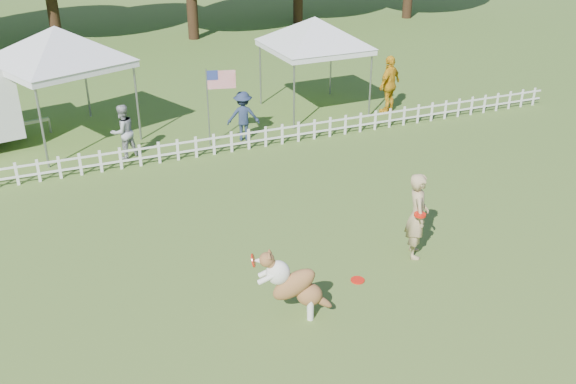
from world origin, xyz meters
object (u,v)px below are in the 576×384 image
Objects in this scene: spectator_c at (389,84)px; canopy_tent_right at (314,66)px; handler at (417,215)px; frisbee_on_turf at (358,280)px; canopy_tent_left at (64,86)px; dog at (295,284)px; spectator_b at (243,116)px; flag_pole at (208,108)px; spectator_a at (123,132)px.

canopy_tent_right is at bearing -55.92° from spectator_c.
frisbee_on_turf is (-1.48, -0.40, -0.87)m from handler.
dog is at bearing -97.77° from canopy_tent_left.
handler is 1.24× the size of spectator_b.
dog is at bearing -83.02° from flag_pole.
dog is 0.58× the size of flag_pole.
flag_pole is (-2.07, 7.24, 0.21)m from handler.
handler is 0.56× the size of canopy_tent_left.
handler is 9.10m from canopy_tent_right.
frisbee_on_turf is at bearing -111.77° from canopy_tent_right.
canopy_tent_right is 6.56m from spectator_a.
flag_pole reaches higher than spectator_b.
spectator_c is at bearing 56.04° from frisbee_on_turf.
flag_pole is 1.09m from spectator_b.
dog is 11.15m from spectator_c.
spectator_c is (4.02, 7.77, 0.04)m from handler.
frisbee_on_turf is at bearing 27.79° from spectator_c.
dog reaches higher than frisbee_on_turf.
handler is at bearing -60.70° from flag_pole.
handler is at bearing 34.39° from spectator_c.
spectator_a is 0.80× the size of spectator_c.
spectator_a is at bearing 55.82° from handler.
spectator_b is (4.58, -1.93, -0.87)m from canopy_tent_left.
spectator_a is at bearing -24.92° from spectator_c.
canopy_tent_left is (-2.65, 10.12, 0.96)m from dog.
handler is at bearing 97.21° from spectator_a.
spectator_a is at bearing -167.73° from flag_pole.
spectator_a is at bearing -167.53° from canopy_tent_right.
canopy_tent_left is 1.72× the size of spectator_c.
canopy_tent_right is at bearing 35.87° from flag_pole.
frisbee_on_turf is 0.12× the size of flag_pole.
canopy_tent_left reaches higher than spectator_c.
handler is 0.60× the size of canopy_tent_right.
canopy_tent_left reaches higher than spectator_a.
dog is 8.21m from flag_pole.
flag_pole is (-3.97, -1.65, -0.37)m from canopy_tent_right.
dog is at bearing 22.86° from spectator_c.
canopy_tent_left is 2.22× the size of spectator_b.
canopy_tent_right is 2.05× the size of spectator_b.
spectator_c is (5.50, 8.17, 0.91)m from frisbee_on_turf.
spectator_b reaches higher than dog.
canopy_tent_right reaches higher than handler.
canopy_tent_right is (3.38, 9.28, 1.45)m from frisbee_on_turf.
handler is at bearing 40.39° from dog.
dog is 10.50m from canopy_tent_left.
flag_pole reaches higher than handler.
canopy_tent_left is 2.16× the size of spectator_a.
canopy_tent_left is (-4.15, 9.61, 1.57)m from frisbee_on_turf.
handler is 8.75m from spectator_c.
spectator_c is at bearing 159.27° from spectator_a.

